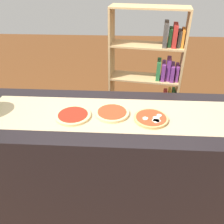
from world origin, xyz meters
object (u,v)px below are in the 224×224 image
object	(u,v)px
pizza_mozzarella_2	(151,118)
pizza_plain_1	(112,113)
pizza_plain_0	(73,115)
bookshelf	(154,79)

from	to	relation	value
pizza_mozzarella_2	pizza_plain_1	bearing A→B (deg)	169.04
pizza_mozzarella_2	pizza_plain_0	bearing A→B (deg)	179.06
pizza_mozzarella_2	bookshelf	distance (m)	1.13
pizza_plain_1	bookshelf	world-z (taller)	bookshelf
pizza_plain_0	pizza_mozzarella_2	distance (m)	0.58
pizza_plain_0	bookshelf	xyz separation A→B (m)	(0.72, 1.09, -0.19)
pizza_plain_1	pizza_mozzarella_2	world-z (taller)	pizza_mozzarella_2
pizza_plain_0	pizza_plain_1	world-z (taller)	pizza_plain_1
pizza_plain_0	pizza_mozzarella_2	world-z (taller)	pizza_mozzarella_2
pizza_plain_0	pizza_mozzarella_2	xyz separation A→B (m)	(0.58, -0.01, 0.00)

